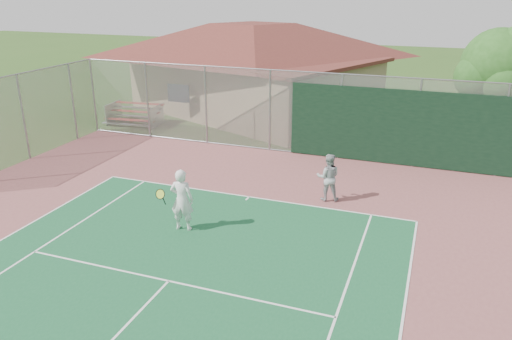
{
  "coord_description": "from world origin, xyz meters",
  "views": [
    {
      "loc": [
        5.6,
        -2.66,
        6.79
      ],
      "look_at": [
        0.7,
        10.68,
        1.5
      ],
      "focal_mm": 35.0,
      "sensor_mm": 36.0,
      "label": 1
    }
  ],
  "objects": [
    {
      "name": "back_fence",
      "position": [
        2.11,
        16.98,
        1.67
      ],
      "size": [
        20.08,
        0.11,
        3.53
      ],
      "color": "gray",
      "rests_on": "ground"
    },
    {
      "name": "side_fence_left",
      "position": [
        -10.0,
        12.5,
        1.75
      ],
      "size": [
        0.08,
        9.0,
        3.5
      ],
      "color": "gray",
      "rests_on": "ground"
    },
    {
      "name": "clubhouse",
      "position": [
        -4.25,
        23.61,
        2.92
      ],
      "size": [
        15.74,
        13.41,
        5.75
      ],
      "rotation": [
        0.0,
        0.0,
        -0.4
      ],
      "color": "tan",
      "rests_on": "ground"
    },
    {
      "name": "bleachers",
      "position": [
        -9.0,
        18.78,
        0.54
      ],
      "size": [
        2.8,
        1.82,
        1.01
      ],
      "rotation": [
        0.0,
        0.0,
        0.1
      ],
      "color": "#AD3528",
      "rests_on": "ground"
    },
    {
      "name": "tree",
      "position": [
        8.02,
        21.37,
        3.43
      ],
      "size": [
        3.74,
        3.55,
        5.22
      ],
      "color": "#332212",
      "rests_on": "ground"
    },
    {
      "name": "player_white_front",
      "position": [
        -0.97,
        8.98,
        0.94
      ],
      "size": [
        1.06,
        0.7,
        1.87
      ],
      "rotation": [
        0.0,
        0.0,
        3.29
      ],
      "color": "white",
      "rests_on": "ground"
    },
    {
      "name": "player_grey_back",
      "position": [
        2.54,
        12.57,
        0.8
      ],
      "size": [
        0.9,
        0.78,
        1.61
      ],
      "rotation": [
        0.0,
        0.0,
        3.38
      ],
      "color": "#9FA2A4",
      "rests_on": "ground"
    }
  ]
}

